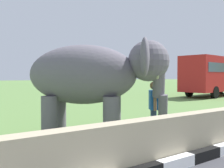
{
  "coord_description": "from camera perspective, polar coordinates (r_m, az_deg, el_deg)",
  "views": [
    {
      "loc": [
        -0.98,
        0.1,
        1.82
      ],
      "look_at": [
        3.04,
        5.87,
        1.6
      ],
      "focal_mm": 40.06,
      "sensor_mm": 36.0,
      "label": 1
    }
  ],
  "objects": [
    {
      "name": "elephant",
      "position": [
        7.17,
        -3.76,
        1.88
      ],
      "size": [
        3.91,
        3.73,
        2.83
      ],
      "color": "slate",
      "rests_on": "ground_plane"
    },
    {
      "name": "bus_red",
      "position": [
        25.27,
        23.08,
        2.26
      ],
      "size": [
        9.99,
        3.79,
        3.5
      ],
      "color": "#B21E1E",
      "rests_on": "ground_plane"
    },
    {
      "name": "barrier_parapet",
      "position": [
        4.81,
        5.18,
        -14.15
      ],
      "size": [
        28.0,
        0.36,
        1.0
      ],
      "primitive_type": "cube",
      "color": "tan",
      "rests_on": "ground_plane"
    },
    {
      "name": "person_handler",
      "position": [
        7.62,
        9.46,
        -4.97
      ],
      "size": [
        0.46,
        0.6,
        1.66
      ],
      "color": "navy",
      "rests_on": "ground_plane"
    }
  ]
}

